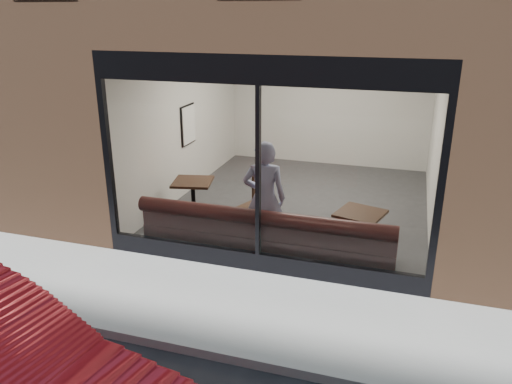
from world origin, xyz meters
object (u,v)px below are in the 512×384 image
(person, at_px, (264,199))
(cafe_table_left, at_px, (193,182))
(banquette, at_px, (265,246))
(cafe_chair_left, at_px, (252,207))
(cafe_table_right, at_px, (360,213))

(person, bearing_deg, cafe_table_left, -41.06)
(cafe_table_left, bearing_deg, person, -29.51)
(banquette, bearing_deg, cafe_chair_left, 115.10)
(person, relative_size, cafe_table_left, 2.68)
(banquette, xyz_separation_m, person, (-0.09, 0.23, 0.71))
(person, distance_m, cafe_table_right, 1.53)
(cafe_table_left, bearing_deg, cafe_table_right, -11.24)
(cafe_chair_left, bearing_deg, person, 137.26)
(banquette, height_order, person, person)
(person, bearing_deg, cafe_table_right, -179.44)
(person, bearing_deg, banquette, 100.30)
(cafe_table_right, bearing_deg, cafe_chair_left, 155.60)
(banquette, xyz_separation_m, cafe_table_left, (-1.76, 1.18, 0.52))
(banquette, bearing_deg, cafe_table_left, 146.28)
(person, xyz_separation_m, cafe_table_right, (1.48, 0.32, -0.20))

